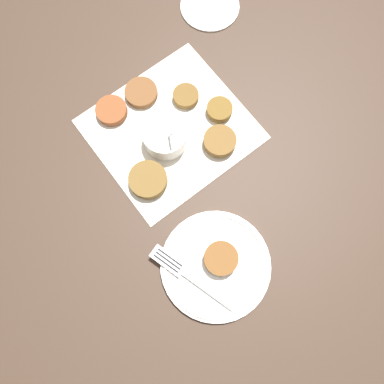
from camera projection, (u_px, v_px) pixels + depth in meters
name	position (u px, v px, depth m)	size (l,w,h in m)	color
ground_plane	(174.00, 114.00, 0.83)	(4.00, 4.00, 0.00)	#38281E
napkin	(171.00, 129.00, 0.82)	(0.36, 0.34, 0.00)	silver
sauce_bowl	(166.00, 136.00, 0.79)	(0.10, 0.09, 0.09)	white
fritter_0	(111.00, 111.00, 0.82)	(0.07, 0.07, 0.02)	brown
fritter_1	(141.00, 93.00, 0.83)	(0.07, 0.07, 0.01)	brown
fritter_2	(219.00, 110.00, 0.82)	(0.06, 0.06, 0.02)	brown
fritter_3	(220.00, 141.00, 0.80)	(0.07, 0.07, 0.02)	brown
fritter_4	(186.00, 96.00, 0.83)	(0.06, 0.06, 0.02)	brown
fritter_5	(148.00, 180.00, 0.78)	(0.08, 0.08, 0.02)	brown
serving_plate	(216.00, 265.00, 0.74)	(0.22, 0.22, 0.02)	white
fritter_on_plate	(221.00, 258.00, 0.73)	(0.07, 0.07, 0.02)	brown
fork	(184.00, 272.00, 0.73)	(0.10, 0.18, 0.00)	silver
extra_saucer	(210.00, 6.00, 0.90)	(0.14, 0.14, 0.01)	white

